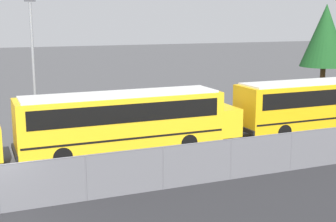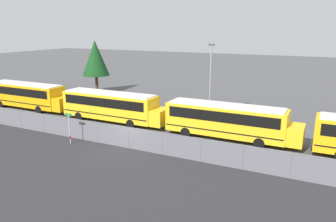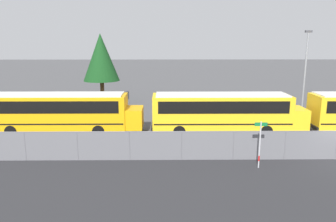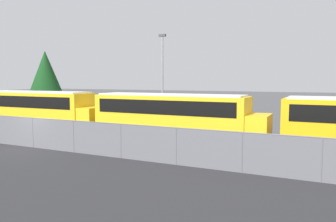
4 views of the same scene
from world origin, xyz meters
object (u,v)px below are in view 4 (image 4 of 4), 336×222
(school_bus_3, at_px, (173,113))
(light_pole, at_px, (162,76))
(tree_0, at_px, (45,71))
(school_bus_2, at_px, (38,107))

(school_bus_3, height_order, light_pole, light_pole)
(tree_0, bearing_deg, light_pole, -17.15)
(school_bus_2, distance_m, light_pole, 10.50)
(light_pole, xyz_separation_m, tree_0, (-19.74, 6.09, 0.80))
(school_bus_2, relative_size, tree_0, 1.51)
(school_bus_2, xyz_separation_m, school_bus_3, (12.06, -0.02, 0.00))
(tree_0, bearing_deg, school_bus_2, -46.39)
(school_bus_2, relative_size, school_bus_3, 1.00)
(light_pole, relative_size, tree_0, 1.02)
(school_bus_3, relative_size, tree_0, 1.51)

